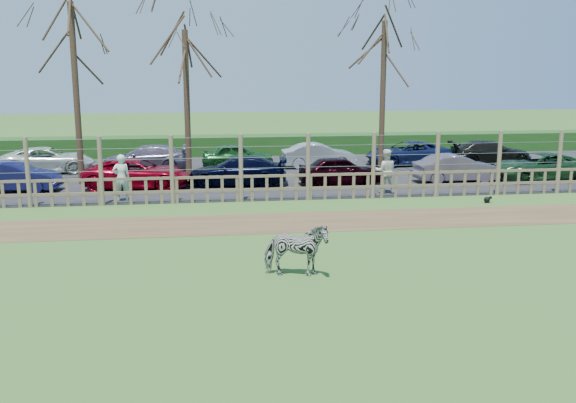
{
  "coord_description": "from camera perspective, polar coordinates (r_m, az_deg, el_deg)",
  "views": [
    {
      "loc": [
        -1.41,
        -15.3,
        4.78
      ],
      "look_at": [
        1.0,
        2.5,
        1.1
      ],
      "focal_mm": 40.0,
      "sensor_mm": 36.0,
      "label": 1
    }
  ],
  "objects": [
    {
      "name": "car_12",
      "position": [
        33.34,
        10.62,
        4.25
      ],
      "size": [
        4.47,
        2.34,
        1.2
      ],
      "primitive_type": "imported",
      "rotation": [
        0.0,
        0.0,
        4.8
      ],
      "color": "#151F4A",
      "rests_on": "asphalt"
    },
    {
      "name": "tree_right",
      "position": [
        30.48,
        8.51,
        12.33
      ],
      "size": [
        4.8,
        4.8,
        7.35
      ],
      "color": "#3D2B1E",
      "rests_on": "ground"
    },
    {
      "name": "car_3",
      "position": [
        27.0,
        -4.53,
        2.73
      ],
      "size": [
        4.28,
        2.08,
        1.2
      ],
      "primitive_type": "imported",
      "rotation": [
        0.0,
        0.0,
        4.61
      ],
      "color": "black",
      "rests_on": "asphalt"
    },
    {
      "name": "car_13",
      "position": [
        34.69,
        17.55,
        4.19
      ],
      "size": [
        4.28,
        2.08,
        1.2
      ],
      "primitive_type": "imported",
      "rotation": [
        0.0,
        0.0,
        1.47
      ],
      "color": "black",
      "rests_on": "asphalt"
    },
    {
      "name": "dirt_strip",
      "position": [
        20.41,
        -3.54,
        -1.97
      ],
      "size": [
        34.0,
        2.8,
        0.01
      ],
      "primitive_type": "cube",
      "color": "brown",
      "rests_on": "ground"
    },
    {
      "name": "visitor_a",
      "position": [
        24.42,
        -14.6,
        2.07
      ],
      "size": [
        0.7,
        0.54,
        1.72
      ],
      "primitive_type": "imported",
      "rotation": [
        0.0,
        0.0,
        3.36
      ],
      "color": "#B7EAC8",
      "rests_on": "asphalt"
    },
    {
      "name": "fence",
      "position": [
        23.68,
        -4.19,
        1.88
      ],
      "size": [
        30.16,
        0.16,
        2.5
      ],
      "color": "brown",
      "rests_on": "ground"
    },
    {
      "name": "car_10",
      "position": [
        31.95,
        -4.5,
        4.1
      ],
      "size": [
        3.55,
        1.48,
        1.2
      ],
      "primitive_type": "imported",
      "rotation": [
        0.0,
        0.0,
        1.59
      ],
      "color": "#1B5421",
      "rests_on": "asphalt"
    },
    {
      "name": "car_5",
      "position": [
        28.57,
        14.73,
        2.87
      ],
      "size": [
        3.7,
        1.45,
        1.2
      ],
      "primitive_type": "imported",
      "rotation": [
        0.0,
        0.0,
        1.62
      ],
      "color": "slate",
      "rests_on": "asphalt"
    },
    {
      "name": "crow",
      "position": [
        24.68,
        17.3,
        0.17
      ],
      "size": [
        0.31,
        0.23,
        0.25
      ],
      "color": "black",
      "rests_on": "ground"
    },
    {
      "name": "tree_left",
      "position": [
        28.27,
        -18.55,
        12.69
      ],
      "size": [
        4.8,
        4.8,
        7.88
      ],
      "color": "#3D2B1E",
      "rests_on": "ground"
    },
    {
      "name": "hedge",
      "position": [
        37.07,
        -5.5,
        4.98
      ],
      "size": [
        46.0,
        2.0,
        1.1
      ],
      "primitive_type": "cube",
      "color": "#1E4716",
      "rests_on": "ground"
    },
    {
      "name": "car_1",
      "position": [
        27.68,
        -23.29,
        2.03
      ],
      "size": [
        3.72,
        1.52,
        1.2
      ],
      "primitive_type": "imported",
      "rotation": [
        0.0,
        0.0,
        1.5
      ],
      "color": "#15164B",
      "rests_on": "asphalt"
    },
    {
      "name": "zebra",
      "position": [
        15.1,
        0.72,
        -4.32
      ],
      "size": [
        1.62,
        0.95,
        1.29
      ],
      "primitive_type": "imported",
      "rotation": [
        0.0,
        0.0,
        1.39
      ],
      "color": "gray",
      "rests_on": "ground"
    },
    {
      "name": "ground",
      "position": [
        16.09,
        -2.35,
        -5.72
      ],
      "size": [
        120.0,
        120.0,
        0.0
      ],
      "primitive_type": "plane",
      "color": "#578745",
      "rests_on": "ground"
    },
    {
      "name": "tree_mid",
      "position": [
        28.8,
        -9.07,
        11.62
      ],
      "size": [
        4.8,
        4.8,
        6.83
      ],
      "color": "#3D2B1E",
      "rests_on": "ground"
    },
    {
      "name": "car_6",
      "position": [
        30.2,
        21.37,
        2.91
      ],
      "size": [
        4.46,
        2.33,
        1.2
      ],
      "primitive_type": "imported",
      "rotation": [
        0.0,
        0.0,
        4.79
      ],
      "color": "#1F4A24",
      "rests_on": "asphalt"
    },
    {
      "name": "visitor_b",
      "position": [
        25.45,
        8.65,
        2.69
      ],
      "size": [
        0.94,
        0.78,
        1.72
      ],
      "primitive_type": "imported",
      "rotation": [
        0.0,
        0.0,
        2.97
      ],
      "color": "silver",
      "rests_on": "asphalt"
    },
    {
      "name": "car_8",
      "position": [
        32.33,
        -20.6,
        3.48
      ],
      "size": [
        4.51,
        2.46,
        1.2
      ],
      "primitive_type": "imported",
      "rotation": [
        0.0,
        0.0,
        1.68
      ],
      "color": "silver",
      "rests_on": "asphalt"
    },
    {
      "name": "asphalt",
      "position": [
        30.21,
        -4.94,
        2.47
      ],
      "size": [
        44.0,
        13.0,
        0.04
      ],
      "primitive_type": "cube",
      "color": "#232326",
      "rests_on": "ground"
    },
    {
      "name": "car_4",
      "position": [
        27.16,
        4.67,
        2.78
      ],
      "size": [
        3.59,
        1.59,
        1.2
      ],
      "primitive_type": "imported",
      "rotation": [
        0.0,
        0.0,
        1.62
      ],
      "color": "black",
      "rests_on": "asphalt"
    },
    {
      "name": "car_9",
      "position": [
        31.78,
        -12.54,
        3.82
      ],
      "size": [
        4.15,
        1.72,
        1.2
      ],
      "primitive_type": "imported",
      "rotation": [
        0.0,
        0.0,
        4.7
      ],
      "color": "slate",
      "rests_on": "asphalt"
    },
    {
      "name": "car_2",
      "position": [
        26.91,
        -13.22,
        2.42
      ],
      "size": [
        4.52,
        2.49,
        1.2
      ],
      "primitive_type": "imported",
      "rotation": [
        0.0,
        0.0,
        1.45
      ],
      "color": "maroon",
      "rests_on": "asphalt"
    },
    {
      "name": "car_11",
      "position": [
        31.96,
        2.74,
        4.13
      ],
      "size": [
        3.67,
        1.36,
        1.2
      ],
      "primitive_type": "imported",
      "rotation": [
        0.0,
        0.0,
        1.59
      ],
      "color": "#B0B6B8",
      "rests_on": "asphalt"
    }
  ]
}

